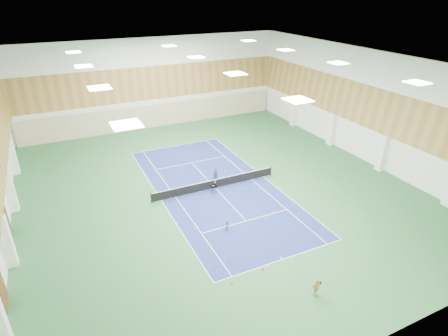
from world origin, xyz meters
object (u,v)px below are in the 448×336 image
object	(u,v)px
coach	(215,176)
child_court	(228,226)
tennis_net	(215,183)
ball_cart	(214,188)
child_apron	(316,288)

from	to	relation	value
coach	child_court	size ratio (longest dim) A/B	1.74
tennis_net	coach	distance (m)	0.89
coach	ball_cart	xyz separation A→B (m)	(-0.84, -1.51, -0.43)
tennis_net	ball_cart	size ratio (longest dim) A/B	15.05
child_apron	tennis_net	bearing A→B (deg)	91.20
ball_cart	child_court	bearing A→B (deg)	-99.27
tennis_net	child_court	bearing A→B (deg)	-106.35
coach	child_court	world-z (taller)	coach
ball_cart	child_apron	bearing A→B (deg)	-83.45
child_apron	ball_cart	size ratio (longest dim) A/B	1.52
coach	tennis_net	bearing A→B (deg)	59.63
ball_cart	coach	bearing A→B (deg)	65.87
tennis_net	child_court	distance (m)	7.25
child_apron	ball_cart	world-z (taller)	child_apron
ball_cart	tennis_net	bearing A→B (deg)	63.57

